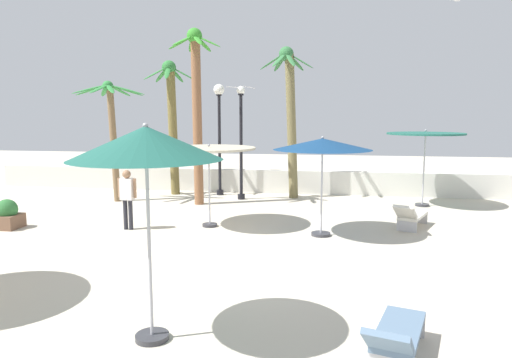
{
  "coord_description": "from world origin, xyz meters",
  "views": [
    {
      "loc": [
        2.17,
        -9.95,
        3.25
      ],
      "look_at": [
        0.0,
        3.18,
        1.4
      ],
      "focal_mm": 32.6,
      "sensor_mm": 36.0,
      "label": 1
    }
  ],
  "objects_px": {
    "patio_umbrella_4": "(146,145)",
    "palm_tree_1": "(111,121)",
    "planter": "(7,215)",
    "lounge_chair_2": "(396,335)",
    "palm_tree_2": "(197,101)",
    "guest_1": "(127,194)",
    "patio_umbrella_0": "(209,152)",
    "lamp_post_0": "(219,121)",
    "seagull_0": "(241,87)",
    "lounge_chair_0": "(411,215)",
    "palm_tree_0": "(290,108)",
    "palm_tree_3": "(172,115)",
    "lamp_post_1": "(241,137)",
    "patio_umbrella_2": "(425,137)",
    "patio_umbrella_1": "(323,145)"
  },
  "relations": [
    {
      "from": "patio_umbrella_0",
      "to": "patio_umbrella_4",
      "type": "distance_m",
      "value": 6.94
    },
    {
      "from": "palm_tree_2",
      "to": "lamp_post_1",
      "type": "bearing_deg",
      "value": 42.33
    },
    {
      "from": "patio_umbrella_4",
      "to": "palm_tree_1",
      "type": "relative_size",
      "value": 0.7
    },
    {
      "from": "lamp_post_0",
      "to": "lounge_chair_2",
      "type": "height_order",
      "value": "lamp_post_0"
    },
    {
      "from": "palm_tree_2",
      "to": "lounge_chair_2",
      "type": "bearing_deg",
      "value": -60.88
    },
    {
      "from": "lounge_chair_2",
      "to": "guest_1",
      "type": "distance_m",
      "value": 9.07
    },
    {
      "from": "palm_tree_2",
      "to": "lamp_post_1",
      "type": "relative_size",
      "value": 1.45
    },
    {
      "from": "palm_tree_2",
      "to": "palm_tree_3",
      "type": "bearing_deg",
      "value": 129.73
    },
    {
      "from": "palm_tree_3",
      "to": "guest_1",
      "type": "xyz_separation_m",
      "value": [
        0.74,
        -5.94,
        -2.22
      ]
    },
    {
      "from": "lounge_chair_2",
      "to": "palm_tree_1",
      "type": "bearing_deg",
      "value": 131.15
    },
    {
      "from": "patio_umbrella_1",
      "to": "lamp_post_1",
      "type": "height_order",
      "value": "lamp_post_1"
    },
    {
      "from": "guest_1",
      "to": "planter",
      "type": "xyz_separation_m",
      "value": [
        -3.49,
        -0.44,
        -0.65
      ]
    },
    {
      "from": "patio_umbrella_0",
      "to": "planter",
      "type": "xyz_separation_m",
      "value": [
        -5.69,
        -1.16,
        -1.82
      ]
    },
    {
      "from": "patio_umbrella_1",
      "to": "patio_umbrella_2",
      "type": "height_order",
      "value": "patio_umbrella_2"
    },
    {
      "from": "patio_umbrella_4",
      "to": "palm_tree_2",
      "type": "height_order",
      "value": "palm_tree_2"
    },
    {
      "from": "lounge_chair_0",
      "to": "guest_1",
      "type": "relative_size",
      "value": 1.14
    },
    {
      "from": "guest_1",
      "to": "planter",
      "type": "distance_m",
      "value": 3.58
    },
    {
      "from": "palm_tree_1",
      "to": "seagull_0",
      "type": "xyz_separation_m",
      "value": [
        4.48,
        2.07,
        1.29
      ]
    },
    {
      "from": "lamp_post_0",
      "to": "seagull_0",
      "type": "bearing_deg",
      "value": 6.19
    },
    {
      "from": "patio_umbrella_4",
      "to": "palm_tree_0",
      "type": "distance_m",
      "value": 12.03
    },
    {
      "from": "patio_umbrella_0",
      "to": "guest_1",
      "type": "bearing_deg",
      "value": -161.64
    },
    {
      "from": "lamp_post_1",
      "to": "guest_1",
      "type": "xyz_separation_m",
      "value": [
        -2.25,
        -5.23,
        -1.36
      ]
    },
    {
      "from": "palm_tree_0",
      "to": "patio_umbrella_4",
      "type": "bearing_deg",
      "value": -94.23
    },
    {
      "from": "lamp_post_1",
      "to": "planter",
      "type": "xyz_separation_m",
      "value": [
        -5.74,
        -5.67,
        -2.01
      ]
    },
    {
      "from": "lounge_chair_2",
      "to": "planter",
      "type": "relative_size",
      "value": 2.31
    },
    {
      "from": "guest_1",
      "to": "patio_umbrella_0",
      "type": "bearing_deg",
      "value": 18.36
    },
    {
      "from": "lounge_chair_2",
      "to": "palm_tree_2",
      "type": "bearing_deg",
      "value": 119.12
    },
    {
      "from": "patio_umbrella_2",
      "to": "lamp_post_0",
      "type": "bearing_deg",
      "value": 171.85
    },
    {
      "from": "palm_tree_1",
      "to": "guest_1",
      "type": "height_order",
      "value": "palm_tree_1"
    },
    {
      "from": "palm_tree_3",
      "to": "planter",
      "type": "bearing_deg",
      "value": -113.36
    },
    {
      "from": "guest_1",
      "to": "lounge_chair_0",
      "type": "bearing_deg",
      "value": 9.81
    },
    {
      "from": "lamp_post_1",
      "to": "lounge_chair_0",
      "type": "xyz_separation_m",
      "value": [
        5.7,
        -3.86,
        -2.0
      ]
    },
    {
      "from": "patio_umbrella_4",
      "to": "palm_tree_2",
      "type": "xyz_separation_m",
      "value": [
        -2.28,
        10.1,
        0.9
      ]
    },
    {
      "from": "lamp_post_0",
      "to": "lounge_chair_2",
      "type": "distance_m",
      "value": 13.64
    },
    {
      "from": "seagull_0",
      "to": "planter",
      "type": "distance_m",
      "value": 9.47
    },
    {
      "from": "palm_tree_1",
      "to": "planter",
      "type": "distance_m",
      "value": 5.33
    },
    {
      "from": "palm_tree_2",
      "to": "patio_umbrella_4",
      "type": "bearing_deg",
      "value": -77.3
    },
    {
      "from": "lounge_chair_0",
      "to": "seagull_0",
      "type": "xyz_separation_m",
      "value": [
        -5.88,
        4.77,
        3.92
      ]
    },
    {
      "from": "patio_umbrella_2",
      "to": "palm_tree_2",
      "type": "height_order",
      "value": "palm_tree_2"
    },
    {
      "from": "palm_tree_0",
      "to": "guest_1",
      "type": "relative_size",
      "value": 3.41
    },
    {
      "from": "palm_tree_0",
      "to": "planter",
      "type": "distance_m",
      "value": 10.31
    },
    {
      "from": "patio_umbrella_2",
      "to": "palm_tree_0",
      "type": "height_order",
      "value": "palm_tree_0"
    },
    {
      "from": "lounge_chair_2",
      "to": "seagull_0",
      "type": "height_order",
      "value": "seagull_0"
    },
    {
      "from": "seagull_0",
      "to": "palm_tree_0",
      "type": "bearing_deg",
      "value": -7.86
    },
    {
      "from": "patio_umbrella_2",
      "to": "palm_tree_0",
      "type": "bearing_deg",
      "value": 169.24
    },
    {
      "from": "palm_tree_1",
      "to": "lounge_chair_2",
      "type": "xyz_separation_m",
      "value": [
        8.99,
        -10.29,
        -2.63
      ]
    },
    {
      "from": "patio_umbrella_4",
      "to": "lounge_chair_2",
      "type": "distance_m",
      "value": 4.19
    },
    {
      "from": "patio_umbrella_1",
      "to": "palm_tree_1",
      "type": "bearing_deg",
      "value": 153.8
    },
    {
      "from": "lounge_chair_0",
      "to": "seagull_0",
      "type": "relative_size",
      "value": 1.67
    },
    {
      "from": "palm_tree_3",
      "to": "lounge_chair_2",
      "type": "xyz_separation_m",
      "value": [
        7.31,
        -12.16,
        -2.86
      ]
    }
  ]
}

